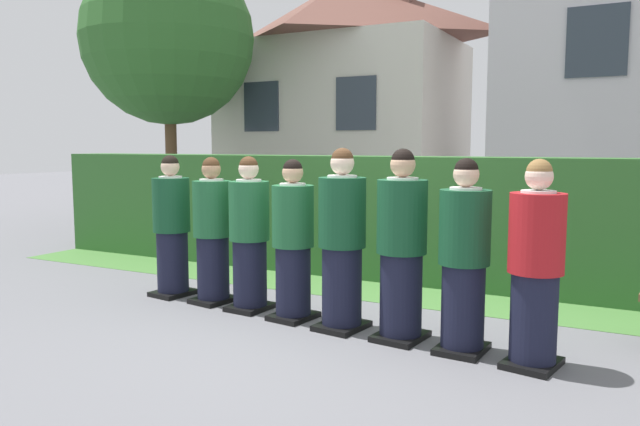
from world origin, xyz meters
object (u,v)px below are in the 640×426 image
object	(u,v)px
student_front_row_0	(172,229)
student_front_row_2	(249,238)
student_front_row_3	(293,244)
student_front_row_5	(402,250)
student_front_row_4	(342,244)
student_front_row_1	(212,234)
student_front_row_6	(464,261)
student_in_red_blazer	(535,270)

from	to	relation	value
student_front_row_0	student_front_row_2	distance (m)	1.11
student_front_row_3	student_front_row_5	world-z (taller)	student_front_row_5
student_front_row_3	student_front_row_4	world-z (taller)	student_front_row_4
student_front_row_1	student_front_row_5	world-z (taller)	student_front_row_5
student_front_row_0	student_front_row_1	size ratio (longest dim) A/B	1.01
student_front_row_0	student_front_row_5	bearing A→B (deg)	-6.18
student_front_row_3	student_front_row_6	xyz separation A→B (m)	(1.70, -0.19, 0.02)
student_front_row_4	student_front_row_6	xyz separation A→B (m)	(1.14, -0.11, -0.04)
student_front_row_1	student_front_row_3	size ratio (longest dim) A/B	1.00
student_front_row_6	student_front_row_5	bearing A→B (deg)	172.47
student_front_row_0	student_front_row_4	xyz separation A→B (m)	(2.22, -0.26, 0.04)
student_front_row_2	student_front_row_6	distance (m)	2.27
student_front_row_2	student_front_row_0	bearing A→B (deg)	174.62
student_front_row_1	student_front_row_3	xyz separation A→B (m)	(1.08, -0.15, -0.00)
student_front_row_3	student_front_row_0	bearing A→B (deg)	173.44
student_front_row_5	student_in_red_blazer	bearing A→B (deg)	-8.04
student_front_row_5	student_in_red_blazer	xyz separation A→B (m)	(1.12, -0.16, -0.04)
student_front_row_5	student_front_row_6	bearing A→B (deg)	-7.53
student_in_red_blazer	student_front_row_4	bearing A→B (deg)	173.36
student_front_row_4	student_front_row_5	xyz separation A→B (m)	(0.58, -0.04, -0.00)
student_front_row_1	student_front_row_2	size ratio (longest dim) A/B	0.99
student_front_row_3	student_front_row_4	size ratio (longest dim) A/B	0.93
student_front_row_0	student_in_red_blazer	world-z (taller)	student_in_red_blazer
student_front_row_0	student_front_row_3	distance (m)	1.68
student_front_row_0	student_front_row_1	bearing A→B (deg)	-3.78
student_front_row_0	student_front_row_4	world-z (taller)	student_front_row_4
student_front_row_0	student_front_row_3	xyz separation A→B (m)	(1.67, -0.19, -0.01)
student_in_red_blazer	student_front_row_3	bearing A→B (deg)	173.18
student_front_row_4	student_in_red_blazer	bearing A→B (deg)	-6.64
student_front_row_3	student_front_row_6	bearing A→B (deg)	-6.25
student_front_row_0	student_front_row_1	world-z (taller)	student_front_row_0
student_front_row_2	student_in_red_blazer	bearing A→B (deg)	-7.22
student_front_row_1	student_front_row_3	world-z (taller)	student_front_row_1
student_front_row_6	student_in_red_blazer	size ratio (longest dim) A/B	1.00
student_front_row_3	student_in_red_blazer	xyz separation A→B (m)	(2.26, -0.27, 0.02)
student_front_row_0	student_front_row_6	bearing A→B (deg)	-6.40
student_front_row_0	student_front_row_1	distance (m)	0.59
student_front_row_1	student_front_row_4	bearing A→B (deg)	-7.83
student_front_row_0	student_front_row_2	size ratio (longest dim) A/B	1.00
student_front_row_5	student_front_row_6	xyz separation A→B (m)	(0.56, -0.07, -0.04)
student_front_row_2	student_front_row_3	size ratio (longest dim) A/B	1.01
student_front_row_5	student_front_row_1	bearing A→B (deg)	173.19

